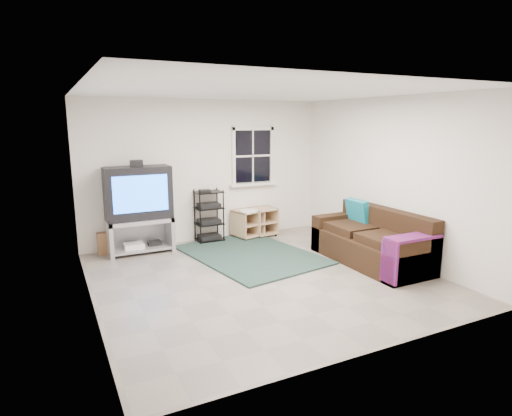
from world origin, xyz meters
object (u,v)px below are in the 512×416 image
side_table_right (246,222)px  sofa (372,242)px  tv_unit (138,202)px  av_rack (209,219)px  side_table_left (262,221)px

side_table_right → sofa: (1.16, -2.24, 0.01)m
tv_unit → sofa: size_ratio=0.78×
av_rack → sofa: size_ratio=0.49×
side_table_right → sofa: 2.52m
side_table_left → sofa: (0.81, -2.26, 0.04)m
tv_unit → side_table_right: size_ratio=2.69×
side_table_left → sofa: bearing=-70.3°
side_table_left → side_table_right: (-0.34, -0.03, 0.02)m
sofa → side_table_right: bearing=117.3°
side_table_right → side_table_left: bearing=4.4°
av_rack → tv_unit: bearing=-175.9°
tv_unit → sofa: 3.90m
side_table_left → side_table_right: bearing=-175.6°
av_rack → side_table_left: av_rack is taller
tv_unit → side_table_left: 2.45m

